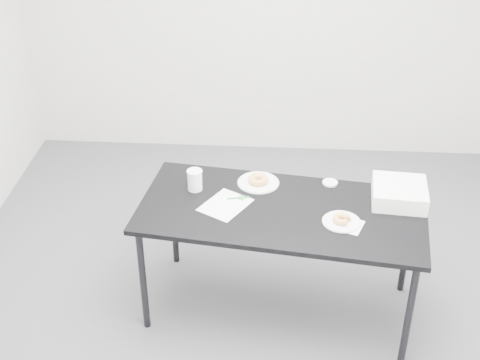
# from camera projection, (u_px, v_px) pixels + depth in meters

# --- Properties ---
(floor) EXTENTS (4.00, 4.00, 0.00)m
(floor) POSITION_uv_depth(u_px,v_px,m) (250.00, 295.00, 4.35)
(floor) COLOR #46454A
(floor) RESTS_ON ground
(table) EXTENTS (1.74, 0.99, 0.75)m
(table) POSITION_uv_depth(u_px,v_px,m) (282.00, 217.00, 3.89)
(table) COLOR black
(table) RESTS_ON floor
(scorecard) EXTENTS (0.34, 0.36, 0.00)m
(scorecard) POSITION_uv_depth(u_px,v_px,m) (225.00, 205.00, 3.89)
(scorecard) COLOR white
(scorecard) RESTS_ON table
(logo_patch) EXTENTS (0.06, 0.06, 0.00)m
(logo_patch) POSITION_uv_depth(u_px,v_px,m) (242.00, 198.00, 3.95)
(logo_patch) COLOR green
(logo_patch) RESTS_ON scorecard
(pen) EXTENTS (0.13, 0.04, 0.01)m
(pen) POSITION_uv_depth(u_px,v_px,m) (238.00, 198.00, 3.95)
(pen) COLOR #0B804E
(pen) RESTS_ON scorecard
(napkin) EXTENTS (0.20, 0.20, 0.00)m
(napkin) POSITION_uv_depth(u_px,v_px,m) (348.00, 225.00, 3.72)
(napkin) COLOR white
(napkin) RESTS_ON table
(plate_near) EXTENTS (0.22, 0.22, 0.01)m
(plate_near) POSITION_uv_depth(u_px,v_px,m) (341.00, 222.00, 3.74)
(plate_near) COLOR silver
(plate_near) RESTS_ON napkin
(donut_near) EXTENTS (0.14, 0.14, 0.03)m
(donut_near) POSITION_uv_depth(u_px,v_px,m) (342.00, 219.00, 3.73)
(donut_near) COLOR gold
(donut_near) RESTS_ON plate_near
(plate_far) EXTENTS (0.26, 0.26, 0.01)m
(plate_far) POSITION_uv_depth(u_px,v_px,m) (258.00, 183.00, 4.10)
(plate_far) COLOR silver
(plate_far) RESTS_ON table
(donut_far) EXTENTS (0.14, 0.14, 0.04)m
(donut_far) POSITION_uv_depth(u_px,v_px,m) (258.00, 179.00, 4.08)
(donut_far) COLOR gold
(donut_far) RESTS_ON plate_far
(coffee_cup) EXTENTS (0.09, 0.09, 0.13)m
(coffee_cup) POSITION_uv_depth(u_px,v_px,m) (195.00, 180.00, 4.00)
(coffee_cup) COLOR white
(coffee_cup) RESTS_ON table
(cup_lid) EXTENTS (0.09, 0.09, 0.01)m
(cup_lid) POSITION_uv_depth(u_px,v_px,m) (330.00, 183.00, 4.09)
(cup_lid) COLOR white
(cup_lid) RESTS_ON table
(bakery_box) EXTENTS (0.34, 0.34, 0.10)m
(bakery_box) POSITION_uv_depth(u_px,v_px,m) (399.00, 193.00, 3.91)
(bakery_box) COLOR white
(bakery_box) RESTS_ON table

